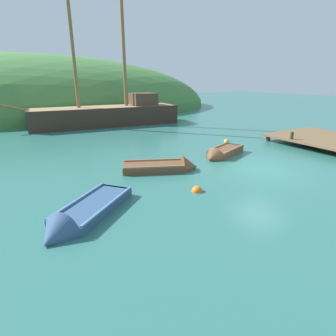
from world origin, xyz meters
TOP-DOWN VIEW (x-y plane):
  - ground_plane at (0.00, 0.00)m, footprint 120.00×120.00m
  - shore_hill at (-6.73, 30.81)m, footprint 49.91×25.87m
  - sailing_ship at (-2.03, 16.00)m, footprint 15.64×4.55m
  - rowboat_far at (-8.57, -0.52)m, footprint 3.61×3.31m
  - rowboat_outer_right at (-0.15, 2.68)m, footprint 3.24×2.08m
  - rowboat_portside at (-3.94, 2.22)m, footprint 3.63×2.46m
  - buoy_orange at (-4.22, -0.54)m, footprint 0.43×0.43m
  - buoy_yellow at (2.57, 5.26)m, footprint 0.34×0.34m

SIDE VIEW (x-z plane):
  - ground_plane at x=0.00m, z-range 0.00..0.00m
  - shore_hill at x=-6.73m, z-range -6.98..6.98m
  - buoy_orange at x=-4.22m, z-range -0.21..0.21m
  - buoy_yellow at x=2.57m, z-range -0.17..0.17m
  - rowboat_far at x=-8.57m, z-range -0.51..0.66m
  - rowboat_portside at x=-3.94m, z-range -0.46..0.66m
  - rowboat_outer_right at x=-0.15m, z-range -0.37..0.63m
  - sailing_ship at x=-2.03m, z-range -5.57..6.86m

